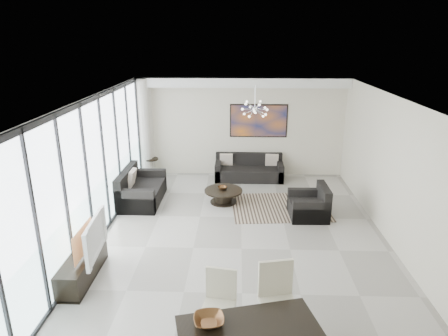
{
  "coord_description": "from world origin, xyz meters",
  "views": [
    {
      "loc": [
        -0.1,
        -7.0,
        4.04
      ],
      "look_at": [
        -0.4,
        1.31,
        1.25
      ],
      "focal_mm": 32.0,
      "sensor_mm": 36.0,
      "label": 1
    }
  ],
  "objects_px": {
    "sofa_main": "(249,171)",
    "dining_table": "(249,335)",
    "television": "(89,237)",
    "coffee_table": "(223,195)",
    "tv_console": "(82,267)"
  },
  "relations": [
    {
      "from": "sofa_main",
      "to": "dining_table",
      "type": "xyz_separation_m",
      "value": [
        -0.17,
        -7.16,
        0.38
      ]
    },
    {
      "from": "television",
      "to": "dining_table",
      "type": "xyz_separation_m",
      "value": [
        2.67,
        -2.03,
        -0.17
      ]
    },
    {
      "from": "coffee_table",
      "to": "tv_console",
      "type": "height_order",
      "value": "tv_console"
    },
    {
      "from": "coffee_table",
      "to": "sofa_main",
      "type": "distance_m",
      "value": 1.89
    },
    {
      "from": "television",
      "to": "sofa_main",
      "type": "bearing_deg",
      "value": -33.33
    },
    {
      "from": "dining_table",
      "to": "coffee_table",
      "type": "bearing_deg",
      "value": 95.43
    },
    {
      "from": "sofa_main",
      "to": "coffee_table",
      "type": "bearing_deg",
      "value": -111.19
    },
    {
      "from": "coffee_table",
      "to": "dining_table",
      "type": "relative_size",
      "value": 0.52
    },
    {
      "from": "coffee_table",
      "to": "sofa_main",
      "type": "bearing_deg",
      "value": 68.81
    },
    {
      "from": "tv_console",
      "to": "television",
      "type": "xyz_separation_m",
      "value": [
        0.16,
        0.03,
        0.56
      ]
    },
    {
      "from": "coffee_table",
      "to": "television",
      "type": "xyz_separation_m",
      "value": [
        -2.15,
        -3.38,
        0.6
      ]
    },
    {
      "from": "coffee_table",
      "to": "tv_console",
      "type": "xyz_separation_m",
      "value": [
        -2.31,
        -3.41,
        0.04
      ]
    },
    {
      "from": "tv_console",
      "to": "television",
      "type": "bearing_deg",
      "value": 10.15
    },
    {
      "from": "television",
      "to": "dining_table",
      "type": "distance_m",
      "value": 3.35
    },
    {
      "from": "sofa_main",
      "to": "television",
      "type": "bearing_deg",
      "value": -118.89
    }
  ]
}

